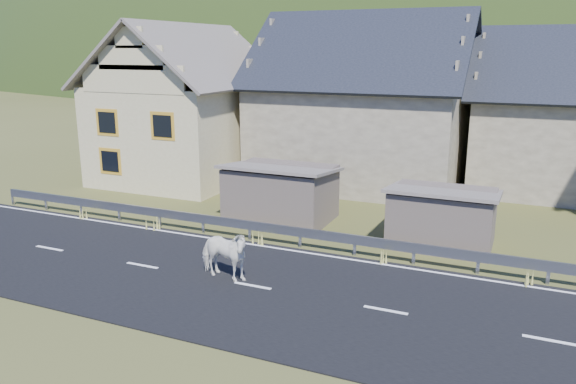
% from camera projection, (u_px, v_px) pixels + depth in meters
% --- Properties ---
extents(ground, '(160.00, 160.00, 0.00)m').
position_uv_depth(ground, '(253.00, 287.00, 16.59)').
color(ground, '#393D19').
rests_on(ground, ground).
extents(road, '(60.00, 7.00, 0.04)m').
position_uv_depth(road, '(253.00, 286.00, 16.59)').
color(road, black).
rests_on(road, ground).
extents(lane_markings, '(60.00, 6.60, 0.01)m').
position_uv_depth(lane_markings, '(253.00, 286.00, 16.58)').
color(lane_markings, silver).
rests_on(lane_markings, road).
extents(guardrail, '(28.10, 0.09, 0.75)m').
position_uv_depth(guardrail, '(300.00, 233.00, 19.72)').
color(guardrail, '#93969B').
rests_on(guardrail, ground).
extents(shed_left, '(4.30, 3.30, 2.40)m').
position_uv_depth(shed_left, '(281.00, 194.00, 22.87)').
color(shed_left, '#6C5E53').
rests_on(shed_left, ground).
extents(shed_right, '(3.80, 2.90, 2.20)m').
position_uv_depth(shed_right, '(442.00, 218.00, 19.93)').
color(shed_right, '#6C5E53').
rests_on(shed_right, ground).
extents(house_cream, '(7.80, 9.80, 8.30)m').
position_uv_depth(house_cream, '(187.00, 96.00, 30.04)').
color(house_cream, beige).
rests_on(house_cream, ground).
extents(house_stone_a, '(10.80, 9.80, 8.90)m').
position_uv_depth(house_stone_a, '(365.00, 92.00, 29.15)').
color(house_stone_a, tan).
rests_on(house_stone_a, ground).
extents(mountain, '(440.00, 280.00, 260.00)m').
position_uv_depth(mountain, '(524.00, 135.00, 179.45)').
color(mountain, '#1D3513').
rests_on(mountain, ground).
extents(conifer_patch, '(76.00, 50.00, 28.00)m').
position_uv_depth(conifer_patch, '(257.00, 52.00, 134.05)').
color(conifer_patch, black).
rests_on(conifer_patch, ground).
extents(horse, '(1.12, 2.01, 1.62)m').
position_uv_depth(horse, '(223.00, 254.00, 16.88)').
color(horse, white).
rests_on(horse, road).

